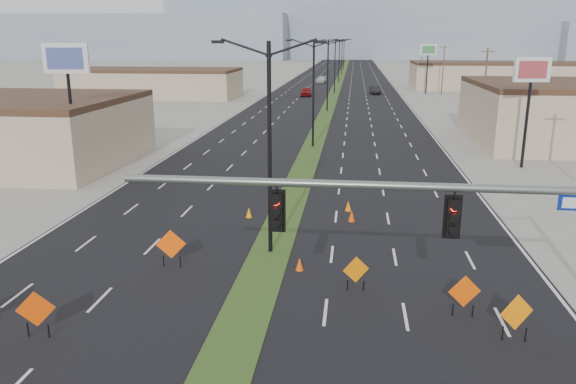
# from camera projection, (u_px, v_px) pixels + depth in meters

# --- Properties ---
(road_surface) EXTENTS (25.00, 400.00, 0.02)m
(road_surface) POSITION_uv_depth(u_px,v_px,m) (335.00, 91.00, 111.77)
(road_surface) COLOR black
(road_surface) RESTS_ON ground
(median_strip) EXTENTS (2.00, 400.00, 0.04)m
(median_strip) POSITION_uv_depth(u_px,v_px,m) (335.00, 91.00, 111.77)
(median_strip) COLOR #354B1B
(median_strip) RESTS_ON ground
(building_sw_far) EXTENTS (30.00, 14.00, 4.50)m
(building_sw_far) POSITION_uv_depth(u_px,v_px,m) (153.00, 84.00, 100.39)
(building_sw_far) COLOR tan
(building_sw_far) RESTS_ON ground
(building_se_far) EXTENTS (44.00, 16.00, 5.00)m
(building_se_far) POSITION_uv_depth(u_px,v_px,m) (520.00, 77.00, 116.43)
(building_se_far) COLOR tan
(building_se_far) RESTS_ON ground
(mesa_west) EXTENTS (180.00, 50.00, 22.00)m
(mesa_west) POSITION_uv_depth(u_px,v_px,m) (119.00, 37.00, 294.78)
(mesa_west) COLOR gray
(mesa_west) RESTS_ON ground
(mesa_center) EXTENTS (220.00, 50.00, 28.00)m
(mesa_center) POSITION_uv_depth(u_px,v_px,m) (425.00, 31.00, 295.21)
(mesa_center) COLOR gray
(mesa_center) RESTS_ON ground
(mesa_backdrop) EXTENTS (140.00, 50.00, 32.00)m
(mesa_backdrop) POSITION_uv_depth(u_px,v_px,m) (297.00, 28.00, 321.70)
(mesa_backdrop) COLOR gray
(mesa_backdrop) RESTS_ON ground
(signal_mast) EXTENTS (16.30, 0.60, 8.00)m
(signal_mast) POSITION_uv_depth(u_px,v_px,m) (520.00, 235.00, 15.65)
(signal_mast) COLOR slate
(signal_mast) RESTS_ON ground
(streetlight_0) EXTENTS (5.15, 0.24, 10.02)m
(streetlight_0) POSITION_uv_depth(u_px,v_px,m) (270.00, 143.00, 26.03)
(streetlight_0) COLOR black
(streetlight_0) RESTS_ON ground
(streetlight_1) EXTENTS (5.15, 0.24, 10.02)m
(streetlight_1) POSITION_uv_depth(u_px,v_px,m) (313.00, 90.00, 52.86)
(streetlight_1) COLOR black
(streetlight_1) RESTS_ON ground
(streetlight_2) EXTENTS (5.15, 0.24, 10.02)m
(streetlight_2) POSITION_uv_depth(u_px,v_px,m) (328.00, 73.00, 79.68)
(streetlight_2) COLOR black
(streetlight_2) RESTS_ON ground
(streetlight_3) EXTENTS (5.15, 0.24, 10.02)m
(streetlight_3) POSITION_uv_depth(u_px,v_px,m) (335.00, 64.00, 106.51)
(streetlight_3) COLOR black
(streetlight_3) RESTS_ON ground
(streetlight_4) EXTENTS (5.15, 0.24, 10.02)m
(streetlight_4) POSITION_uv_depth(u_px,v_px,m) (339.00, 59.00, 133.33)
(streetlight_4) COLOR black
(streetlight_4) RESTS_ON ground
(streetlight_5) EXTENTS (5.15, 0.24, 10.02)m
(streetlight_5) POSITION_uv_depth(u_px,v_px,m) (342.00, 56.00, 160.16)
(streetlight_5) COLOR black
(streetlight_5) RESTS_ON ground
(streetlight_6) EXTENTS (5.15, 0.24, 10.02)m
(streetlight_6) POSITION_uv_depth(u_px,v_px,m) (344.00, 53.00, 186.99)
(streetlight_6) COLOR black
(streetlight_6) RESTS_ON ground
(utility_pole_1) EXTENTS (1.60, 0.20, 9.00)m
(utility_pole_1) POSITION_uv_depth(u_px,v_px,m) (485.00, 84.00, 69.97)
(utility_pole_1) COLOR #4C3823
(utility_pole_1) RESTS_ON ground
(utility_pole_2) EXTENTS (1.60, 0.20, 9.00)m
(utility_pole_2) POSITION_uv_depth(u_px,v_px,m) (443.00, 69.00, 103.50)
(utility_pole_2) COLOR #4C3823
(utility_pole_2) RESTS_ON ground
(utility_pole_3) EXTENTS (1.60, 0.20, 9.00)m
(utility_pole_3) POSITION_uv_depth(u_px,v_px,m) (422.00, 62.00, 137.04)
(utility_pole_3) COLOR #4C3823
(utility_pole_3) RESTS_ON ground
(car_left) EXTENTS (2.14, 4.82, 1.61)m
(car_left) POSITION_uv_depth(u_px,v_px,m) (306.00, 92.00, 102.03)
(car_left) COLOR maroon
(car_left) RESTS_ON ground
(car_mid) EXTENTS (2.11, 4.91, 1.57)m
(car_mid) POSITION_uv_depth(u_px,v_px,m) (375.00, 90.00, 106.27)
(car_mid) COLOR black
(car_mid) RESTS_ON ground
(car_far) EXTENTS (2.50, 5.06, 1.41)m
(car_far) POSITION_uv_depth(u_px,v_px,m) (321.00, 80.00, 133.28)
(car_far) COLOR silver
(car_far) RESTS_ON ground
(construction_sign_1) EXTENTS (1.25, 0.47, 1.75)m
(construction_sign_1) POSITION_uv_depth(u_px,v_px,m) (36.00, 311.00, 19.33)
(construction_sign_1) COLOR #D63F04
(construction_sign_1) RESTS_ON ground
(construction_sign_2) EXTENTS (1.33, 0.32, 1.80)m
(construction_sign_2) POSITION_uv_depth(u_px,v_px,m) (171.00, 245.00, 25.34)
(construction_sign_2) COLOR #FF4C05
(construction_sign_2) RESTS_ON ground
(construction_sign_3) EXTENTS (1.07, 0.45, 1.51)m
(construction_sign_3) POSITION_uv_depth(u_px,v_px,m) (356.00, 271.00, 23.00)
(construction_sign_3) COLOR #D96B04
(construction_sign_3) RESTS_ON ground
(construction_sign_4) EXTENTS (1.22, 0.56, 1.75)m
(construction_sign_4) POSITION_uv_depth(u_px,v_px,m) (516.00, 314.00, 19.08)
(construction_sign_4) COLOR orange
(construction_sign_4) RESTS_ON ground
(construction_sign_5) EXTENTS (1.23, 0.31, 1.67)m
(construction_sign_5) POSITION_uv_depth(u_px,v_px,m) (464.00, 293.00, 20.79)
(construction_sign_5) COLOR #E04A04
(construction_sign_5) RESTS_ON ground
(cone_0) EXTENTS (0.41, 0.41, 0.60)m
(cone_0) POSITION_uv_depth(u_px,v_px,m) (299.00, 264.00, 25.18)
(cone_0) COLOR #F44D05
(cone_0) RESTS_ON ground
(cone_1) EXTENTS (0.44, 0.44, 0.66)m
(cone_1) POSITION_uv_depth(u_px,v_px,m) (352.00, 216.00, 31.93)
(cone_1) COLOR #E54204
(cone_1) RESTS_ON ground
(cone_2) EXTENTS (0.47, 0.47, 0.65)m
(cone_2) POSITION_uv_depth(u_px,v_px,m) (348.00, 206.00, 33.89)
(cone_2) COLOR #FF6E05
(cone_2) RESTS_ON ground
(cone_3) EXTENTS (0.43, 0.43, 0.63)m
(cone_3) POSITION_uv_depth(u_px,v_px,m) (249.00, 213.00, 32.64)
(cone_3) COLOR orange
(cone_3) RESTS_ON ground
(pole_sign_west) EXTENTS (3.21, 0.85, 9.81)m
(pole_sign_west) POSITION_uv_depth(u_px,v_px,m) (67.00, 68.00, 40.34)
(pole_sign_west) COLOR black
(pole_sign_west) RESTS_ON ground
(pole_sign_east_near) EXTENTS (2.86, 0.87, 8.73)m
(pole_sign_east_near) POSITION_uv_depth(u_px,v_px,m) (531.00, 79.00, 43.69)
(pole_sign_east_near) COLOR black
(pole_sign_east_near) RESTS_ON ground
(pole_sign_east_far) EXTENTS (3.00, 0.58, 9.15)m
(pole_sign_east_far) POSITION_uv_depth(u_px,v_px,m) (428.00, 54.00, 104.66)
(pole_sign_east_far) COLOR black
(pole_sign_east_far) RESTS_ON ground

